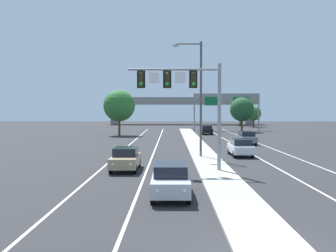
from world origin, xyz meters
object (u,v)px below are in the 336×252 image
Objects in this scene: tree_far_right_a at (242,109)px; tree_far_right_c at (240,107)px; overhead_signal_mast at (187,92)px; car_receding_grey at (246,138)px; street_lamp_median at (198,92)px; highway_sign_gantry at (227,100)px; tree_far_right_b at (254,113)px; car_oncoming_tan at (126,159)px; tree_far_left_b at (119,106)px; car_receding_black at (206,130)px; car_receding_white at (240,147)px; car_oncoming_silver at (171,180)px.

tree_far_right_a is 0.89× the size of tree_far_right_c.
overhead_signal_mast is 1.60× the size of car_receding_grey.
street_lamp_median is (1.30, 7.90, 0.33)m from overhead_signal_mast.
tree_far_right_b is at bearing 59.88° from highway_sign_gantry.
highway_sign_gantry is (14.39, 52.40, 5.34)m from car_oncoming_tan.
street_lamp_median is 0.75× the size of highway_sign_gantry.
tree_far_right_c is (21.33, 76.35, 3.94)m from car_oncoming_tan.
tree_far_left_b reaches higher than car_receding_grey.
tree_far_right_b is 21.36m from tree_far_right_a.
overhead_signal_mast is 8.01m from street_lamp_median.
tree_far_right_b reaches higher than car_receding_grey.
highway_sign_gantry reaches higher than tree_far_right_c.
car_receding_grey is (12.39, 20.64, 0.00)m from car_oncoming_tan.
tree_far_right_b is 0.70× the size of tree_far_right_c.
car_receding_grey is 26.73m from tree_far_right_a.
tree_far_left_b is (-10.80, 29.69, -0.94)m from street_lamp_median.
tree_far_right_b is (17.38, 60.05, -2.47)m from street_lamp_median.
highway_sign_gantry is 1.82× the size of tree_far_right_c.
highway_sign_gantry is (5.15, 12.55, 5.34)m from car_receding_black.
street_lamp_median reaches higher than car_receding_white.
tree_far_right_b is at bearing 74.63° from overhead_signal_mast.
car_oncoming_silver is 0.61× the size of tree_far_right_c.
street_lamp_median is 41.22m from tree_far_right_a.
car_receding_grey is at bearing -93.61° from highway_sign_gantry.
tree_far_right_b is (10.57, 46.52, 2.50)m from car_receding_grey.
overhead_signal_mast is at bearing -110.74° from car_receding_grey.
tree_far_right_a is (16.50, 46.83, 3.43)m from car_oncoming_tan.
overhead_signal_mast is 1.11× the size of tree_far_right_a.
car_oncoming_tan is at bearing -120.97° from car_receding_grey.
highway_sign_gantry is (8.82, 45.29, 0.37)m from street_lamp_median.
car_receding_grey is at bearing 63.28° from street_lamp_median.
car_oncoming_tan is 54.60m from highway_sign_gantry.
car_receding_black is at bearing 99.30° from car_receding_grey.
car_receding_white is 31.38m from car_receding_black.
tree_far_right_c is at bearing 73.84° from highway_sign_gantry.
car_oncoming_tan is 12.75m from car_receding_white.
car_oncoming_silver is at bearing -98.87° from street_lamp_median.
car_receding_black is 0.88× the size of tree_far_right_b.
car_receding_white is 12.50m from car_receding_grey.
tree_far_left_b is at bearing 100.51° from car_oncoming_silver.
tree_far_left_b is (-9.50, 37.59, -0.61)m from overhead_signal_mast.
overhead_signal_mast reaches higher than tree_far_right_b.
tree_far_right_a is at bearing -99.30° from tree_far_right_c.
overhead_signal_mast is at bearing -119.56° from car_receding_white.
overhead_signal_mast reaches higher than tree_far_right_c.
tree_far_right_c is at bearing 56.12° from tree_far_left_b.
car_receding_black is at bearing -116.66° from tree_far_right_b.
car_receding_grey is at bearing -42.53° from tree_far_left_b.
tree_far_right_a is at bearing 76.42° from car_oncoming_silver.
tree_far_right_b reaches higher than car_receding_white.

